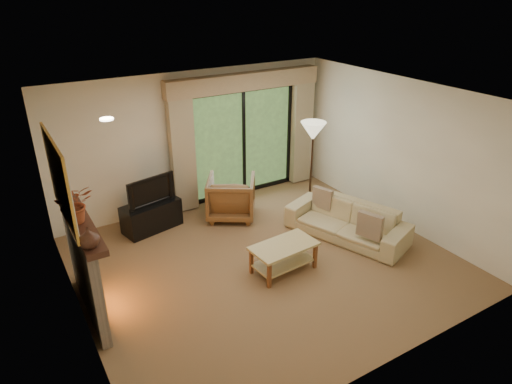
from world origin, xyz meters
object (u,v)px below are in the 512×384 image
media_console (152,216)px  armchair (231,197)px  sofa (347,221)px  coffee_table (284,258)px

media_console → armchair: (1.44, -0.31, 0.14)m
media_console → sofa: bearing=-48.2°
armchair → coffee_table: 1.98m
media_console → armchair: armchair is taller
sofa → coffee_table: bearing=-99.6°
media_console → sofa: sofa is taller
sofa → coffee_table: sofa is taller
media_console → coffee_table: media_console is taller
armchair → coffee_table: (-0.16, -1.96, -0.17)m
armchair → sofa: (1.34, -1.69, -0.10)m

